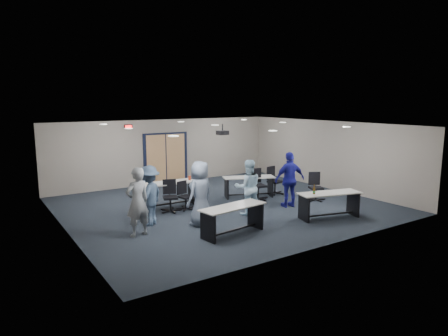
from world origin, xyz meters
TOP-DOWN VIEW (x-y plane):
  - floor at (0.00, 0.00)m, footprint 10.00×10.00m
  - back_wall at (0.00, 4.50)m, footprint 10.00×0.04m
  - front_wall at (0.00, -4.50)m, footprint 10.00×0.04m
  - left_wall at (-5.00, 0.00)m, footprint 0.04×9.00m
  - right_wall at (5.00, 0.00)m, footprint 0.04×9.00m
  - ceiling at (0.00, 0.00)m, footprint 10.00×9.00m
  - double_door at (0.00, 4.46)m, footprint 2.00×0.07m
  - exit_sign at (-1.60, 4.44)m, footprint 0.32×0.07m
  - ceiling_projector at (0.30, 0.50)m, footprint 0.35×0.32m
  - ceiling_can_lights at (0.00, 0.25)m, footprint 6.24×5.74m
  - table_front_left at (-1.35, -2.57)m, footprint 1.95×0.87m
  - table_front_right at (1.89, -2.92)m, footprint 2.02×1.10m
  - table_back_left at (-1.62, 0.83)m, footprint 2.08×0.75m
  - table_back_right at (1.44, 0.51)m, footprint 1.95×1.27m
  - chair_back_a at (-1.80, 0.29)m, footprint 0.80×0.80m
  - chair_back_b at (-1.27, 0.25)m, footprint 0.70×0.70m
  - chair_back_c at (1.49, 0.01)m, footprint 0.79×0.79m
  - chair_back_d at (2.57, 0.36)m, footprint 0.75×0.75m
  - chair_loose_right at (3.11, -1.20)m, footprint 0.83×0.83m
  - person_gray at (-3.49, -1.33)m, footprint 0.73×0.54m
  - person_plaid at (-1.67, -1.40)m, footprint 1.04×0.86m
  - person_lightblue at (0.08, -1.30)m, footprint 1.01×0.91m
  - person_navy at (1.77, -1.30)m, footprint 1.14×0.66m
  - person_back at (-2.88, -0.63)m, footprint 1.25×1.19m

SIDE VIEW (x-z plane):
  - floor at x=0.00m, z-range 0.00..0.00m
  - chair_back_b at x=-1.27m, z-range 0.00..0.91m
  - chair_loose_right at x=3.11m, z-range 0.00..0.99m
  - chair_back_a at x=-1.80m, z-range 0.00..1.01m
  - table_back_right at x=1.44m, z-range 0.14..0.89m
  - chair_back_d at x=2.57m, z-range 0.00..1.03m
  - table_front_left at x=-1.35m, z-range 0.14..0.90m
  - table_front_right at x=1.89m, z-range 0.01..1.07m
  - chair_back_c at x=1.49m, z-range 0.00..1.09m
  - table_back_left at x=-1.62m, z-range 0.09..1.06m
  - person_back at x=-2.88m, z-range 0.00..1.70m
  - person_lightblue at x=0.08m, z-range 0.00..1.71m
  - person_gray at x=-3.49m, z-range 0.00..1.81m
  - person_plaid at x=-1.67m, z-range 0.00..1.83m
  - person_navy at x=1.77m, z-range 0.00..1.83m
  - double_door at x=0.00m, z-range -0.05..2.15m
  - back_wall at x=0.00m, z-range 0.00..2.70m
  - front_wall at x=0.00m, z-range 0.00..2.70m
  - left_wall at x=-5.00m, z-range 0.00..2.70m
  - right_wall at x=5.00m, z-range 0.00..2.70m
  - ceiling_projector at x=0.30m, z-range 2.22..2.59m
  - exit_sign at x=-1.60m, z-range 2.36..2.54m
  - ceiling_can_lights at x=0.00m, z-range 2.66..2.68m
  - ceiling at x=0.00m, z-range 2.68..2.72m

